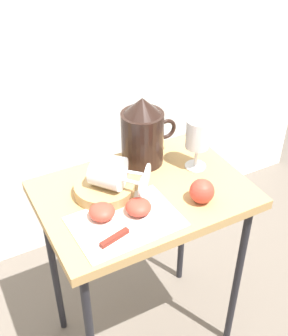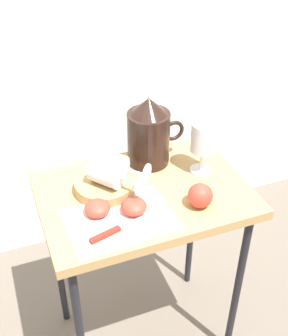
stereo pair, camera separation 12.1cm
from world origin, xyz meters
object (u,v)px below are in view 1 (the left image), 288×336
table (144,210)px  apple_half_left (102,212)px  apple_whole (202,191)px  basket_tray (104,189)px  pitcher (143,137)px  wine_glass_upright (198,136)px  wine_glass_tipped_far (113,169)px  knife (127,231)px  wine_glass_tipped_near (109,176)px  apple_half_right (138,207)px

table → apple_half_left: (-0.15, -0.05, 0.10)m
apple_whole → basket_tray: bearing=145.2°
table → pitcher: 0.22m
basket_tray → wine_glass_upright: wine_glass_upright is taller
basket_tray → wine_glass_tipped_far: 0.06m
wine_glass_tipped_far → knife: bearing=-104.3°
table → wine_glass_tipped_near: wine_glass_tipped_near is taller
apple_half_left → knife: (0.03, -0.08, -0.01)m
wine_glass_tipped_near → apple_half_left: 0.10m
wine_glass_upright → apple_whole: wine_glass_upright is taller
apple_whole → knife: bearing=-175.9°
wine_glass_tipped_near → apple_whole: bearing=-32.7°
wine_glass_tipped_near → pitcher: bearing=34.2°
basket_tray → apple_half_left: bearing=-117.4°
apple_half_left → pitcher: bearing=40.2°
pitcher → wine_glass_tipped_near: bearing=-145.8°
wine_glass_tipped_far → apple_whole: 0.25m
pitcher → apple_half_right: bearing=-120.5°
wine_glass_upright → knife: wine_glass_upright is taller
pitcher → knife: (-0.18, -0.26, -0.08)m
wine_glass_tipped_near → knife: 0.17m
apple_whole → knife: size_ratio=0.30×
table → pitcher: pitcher is taller
wine_glass_tipped_far → wine_glass_upright: bearing=-3.7°
apple_whole → knife: (-0.24, -0.02, -0.03)m
pitcher → wine_glass_tipped_near: (-0.16, -0.11, -0.02)m
table → wine_glass_upright: 0.27m
pitcher → apple_half_right: 0.25m
table → apple_whole: 0.20m
table → apple_whole: apple_whole is taller
wine_glass_tipped_far → pitcher: bearing=31.6°
table → wine_glass_upright: size_ratio=4.16×
wine_glass_upright → basket_tray: bearing=177.8°
table → apple_half_left: size_ratio=9.84×
basket_tray → knife: bearing=-94.9°
apple_half_left → wine_glass_tipped_far: bearing=51.4°
pitcher → wine_glass_upright: size_ratio=1.33×
apple_half_right → knife: size_ratio=0.30×
table → apple_half_left: apple_half_left is taller
wine_glass_tipped_near → apple_half_right: (0.04, -0.10, -0.05)m
apple_half_right → apple_whole: 0.18m
table → apple_half_left: bearing=-161.6°
table → pitcher: (0.07, 0.13, 0.16)m
pitcher → wine_glass_tipped_far: pitcher is taller
basket_tray → apple_half_right: apple_half_right is taller
apple_half_left → apple_half_right: size_ratio=1.00×
apple_half_left → apple_half_right: 0.10m
wine_glass_tipped_near → knife: (-0.02, -0.15, -0.06)m
apple_whole → knife: apple_whole is taller
basket_tray → wine_glass_tipped_far: bearing=11.1°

